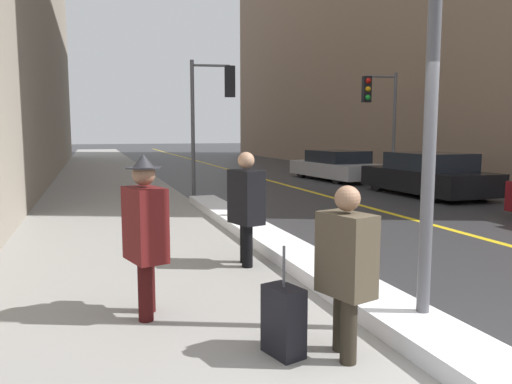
{
  "coord_description": "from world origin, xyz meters",
  "views": [
    {
      "loc": [
        -2.56,
        -2.56,
        1.88
      ],
      "look_at": [
        -0.4,
        4.0,
        1.05
      ],
      "focal_mm": 35.0,
      "sensor_mm": 36.0,
      "label": 1
    }
  ],
  "objects": [
    {
      "name": "pedestrian_in_fedora",
      "position": [
        -2.08,
        2.47,
        0.91
      ],
      "size": [
        0.43,
        0.75,
        1.67
      ],
      "rotation": [
        0.0,
        0.0,
        -1.29
      ],
      "color": "#340C0C",
      "rests_on": "ground"
    },
    {
      "name": "fire_hydrant",
      "position": [
        0.32,
        7.08,
        0.35
      ],
      "size": [
        0.2,
        0.2,
        0.7
      ],
      "color": "gold",
      "rests_on": "ground"
    },
    {
      "name": "snow_bank_curb",
      "position": [
        0.2,
        4.92,
        0.1
      ],
      "size": [
        0.68,
        11.19,
        0.19
      ],
      "color": "white",
      "rests_on": "ground"
    },
    {
      "name": "rolling_suitcase",
      "position": [
        -1.08,
        1.19,
        0.3
      ],
      "size": [
        0.31,
        0.41,
        0.95
      ],
      "rotation": [
        0.0,
        0.0,
        -1.29
      ],
      "color": "black",
      "rests_on": "ground"
    },
    {
      "name": "parked_car_silver",
      "position": [
        6.61,
        15.14,
        0.55
      ],
      "size": [
        2.16,
        4.63,
        1.16
      ],
      "rotation": [
        0.0,
        0.0,
        1.66
      ],
      "color": "#B2B2B7",
      "rests_on": "ground"
    },
    {
      "name": "pedestrian_in_glasses",
      "position": [
        -0.61,
        1.0,
        0.81
      ],
      "size": [
        0.4,
        0.53,
        1.45
      ],
      "rotation": [
        0.0,
        0.0,
        -1.29
      ],
      "color": "#2A241B",
      "rests_on": "ground"
    },
    {
      "name": "traffic_light_far",
      "position": [
        7.13,
        13.07,
        2.87
      ],
      "size": [
        1.31,
        0.33,
        3.97
      ],
      "rotation": [
        0.0,
        0.0,
        3.04
      ],
      "color": "#515156",
      "rests_on": "ground"
    },
    {
      "name": "traffic_light_near",
      "position": [
        0.95,
        11.94,
        2.86
      ],
      "size": [
        1.3,
        0.37,
        3.96
      ],
      "rotation": [
        0.0,
        0.0,
        -0.17
      ],
      "color": "#515156",
      "rests_on": "ground"
    },
    {
      "name": "parked_car_black",
      "position": [
        6.95,
        9.93,
        0.6
      ],
      "size": [
        1.96,
        4.34,
        1.27
      ],
      "rotation": [
        0.0,
        0.0,
        1.59
      ],
      "color": "black",
      "rests_on": "ground"
    },
    {
      "name": "sidewalk_slab",
      "position": [
        -2.0,
        15.0,
        0.01
      ],
      "size": [
        4.0,
        80.0,
        0.01
      ],
      "color": "gray",
      "rests_on": "ground"
    },
    {
      "name": "pedestrian_trailing",
      "position": [
        -0.53,
        4.04,
        0.89
      ],
      "size": [
        0.44,
        0.59,
        1.61
      ],
      "rotation": [
        0.0,
        0.0,
        -1.29
      ],
      "color": "black",
      "rests_on": "ground"
    },
    {
      "name": "road_centre_stripe",
      "position": [
        4.0,
        15.0,
        0.0
      ],
      "size": [
        0.16,
        80.0,
        0.0
      ],
      "color": "gold",
      "rests_on": "ground"
    }
  ]
}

